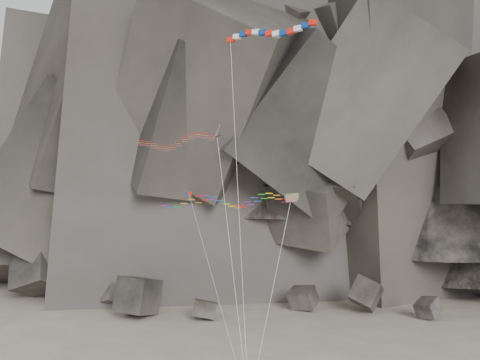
% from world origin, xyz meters
% --- Properties ---
extents(headland, '(110.00, 70.00, 84.00)m').
position_xyz_m(headland, '(0.00, 70.00, 42.00)').
color(headland, '#4B443D').
rests_on(headland, ground).
extents(boulder_field, '(69.59, 16.63, 9.42)m').
position_xyz_m(boulder_field, '(-22.45, 36.47, 2.44)').
color(boulder_field, '#47423F').
rests_on(boulder_field, ground).
extents(delta_kite, '(11.76, 6.72, 22.49)m').
position_xyz_m(delta_kite, '(-2.84, 2.05, 22.36)').
color(delta_kite, red).
rests_on(delta_kite, ground).
extents(banner_kite, '(8.11, 5.73, 30.33)m').
position_xyz_m(banner_kite, '(6.23, 0.14, 30.95)').
color(banner_kite, red).
rests_on(banner_kite, ground).
extents(parafoil_kite, '(12.05, 3.37, 16.22)m').
position_xyz_m(parafoil_kite, '(2.29, -0.81, 17.01)').
color(parafoil_kite, '#C7D80C').
rests_on(parafoil_kite, ground).
extents(pennant_kite, '(7.25, 7.34, 16.41)m').
position_xyz_m(pennant_kite, '(-0.61, 2.18, 14.87)').
color(pennant_kite, red).
rests_on(pennant_kite, ground).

